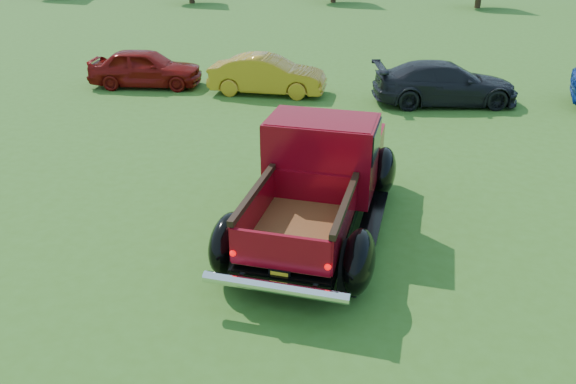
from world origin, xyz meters
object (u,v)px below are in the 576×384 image
object	(u,v)px
pickup_truck	(321,173)
show_car_yellow	(267,75)
show_car_red	(146,68)
show_car_grey	(445,83)

from	to	relation	value
pickup_truck	show_car_yellow	size ratio (longest dim) A/B	1.48
pickup_truck	show_car_red	bearing A→B (deg)	134.53
pickup_truck	show_car_yellow	xyz separation A→B (m)	(-2.64, 7.78, -0.31)
show_car_red	show_car_yellow	size ratio (longest dim) A/B	1.00
show_car_grey	show_car_yellow	bearing A→B (deg)	77.60
pickup_truck	show_car_red	world-z (taller)	pickup_truck
show_car_yellow	show_car_red	bearing A→B (deg)	88.00
show_car_red	show_car_yellow	xyz separation A→B (m)	(4.01, -0.14, -0.02)
show_car_yellow	show_car_grey	distance (m)	5.27
show_car_yellow	show_car_grey	world-z (taller)	show_car_grey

